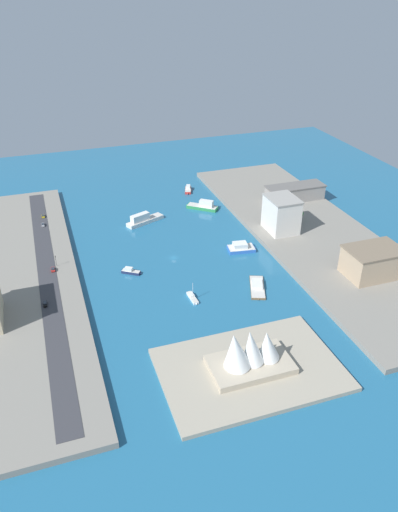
% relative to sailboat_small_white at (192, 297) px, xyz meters
% --- Properties ---
extents(ground_plane, '(440.00, 440.00, 0.00)m').
position_rel_sailboat_small_white_xyz_m(ground_plane, '(-2.64, -42.82, -0.89)').
color(ground_plane, '#23668E').
extents(quay_west, '(70.00, 240.00, 2.91)m').
position_rel_sailboat_small_white_xyz_m(quay_west, '(-92.37, -42.82, 0.56)').
color(quay_west, gray).
rests_on(quay_west, ground_plane).
extents(quay_east, '(70.00, 240.00, 2.91)m').
position_rel_sailboat_small_white_xyz_m(quay_east, '(87.09, -42.82, 0.56)').
color(quay_east, gray).
rests_on(quay_east, ground_plane).
extents(peninsula_point, '(73.70, 49.41, 2.00)m').
position_rel_sailboat_small_white_xyz_m(peninsula_point, '(-6.16, 56.97, 0.11)').
color(peninsula_point, '#A89E89').
rests_on(peninsula_point, ground_plane).
extents(road_strip, '(9.59, 228.00, 0.15)m').
position_rel_sailboat_small_white_xyz_m(road_strip, '(67.65, -42.82, 2.09)').
color(road_strip, '#38383D').
rests_on(road_strip, quay_east).
extents(sailboat_small_white, '(3.22, 11.75, 9.97)m').
position_rel_sailboat_small_white_xyz_m(sailboat_small_white, '(0.00, 0.00, 0.00)').
color(sailboat_small_white, white).
rests_on(sailboat_small_white, ground_plane).
extents(catamaran_blue, '(17.71, 11.21, 4.96)m').
position_rel_sailboat_small_white_xyz_m(catamaran_blue, '(-42.82, -38.39, 0.95)').
color(catamaran_blue, blue).
rests_on(catamaran_blue, ground_plane).
extents(tugboat_red, '(8.39, 14.09, 3.75)m').
position_rel_sailboat_small_white_xyz_m(tugboat_red, '(-41.14, -135.33, 0.45)').
color(tugboat_red, red).
rests_on(tugboat_red, ground_plane).
extents(ferry_white_commuter, '(27.26, 15.81, 7.15)m').
position_rel_sailboat_small_white_xyz_m(ferry_white_commuter, '(3.18, -92.83, 1.69)').
color(ferry_white_commuter, silver).
rests_on(ferry_white_commuter, ground_plane).
extents(barge_flat_brown, '(14.53, 22.61, 2.82)m').
position_rel_sailboat_small_white_xyz_m(barge_flat_brown, '(-35.13, 1.42, 0.09)').
color(barge_flat_brown, brown).
rests_on(barge_flat_brown, ground_plane).
extents(patrol_launch_navy, '(10.77, 8.44, 3.42)m').
position_rel_sailboat_small_white_xyz_m(patrol_launch_navy, '(24.28, -34.12, 0.37)').
color(patrol_launch_navy, '#1E284C').
rests_on(patrol_launch_navy, ground_plane).
extents(ferry_green_doubledeck, '(20.80, 18.62, 6.65)m').
position_rel_sailboat_small_white_xyz_m(ferry_green_doubledeck, '(-41.30, -101.14, 1.36)').
color(ferry_green_doubledeck, '#2D8C4C').
rests_on(ferry_green_doubledeck, ground_plane).
extents(apartment_midrise_tan, '(29.52, 20.66, 15.49)m').
position_rel_sailboat_small_white_xyz_m(apartment_midrise_tan, '(-95.83, 13.01, 9.80)').
color(apartment_midrise_tan, tan).
rests_on(apartment_midrise_tan, quay_west).
extents(carpark_squat_concrete, '(42.04, 14.80, 10.29)m').
position_rel_sailboat_small_white_xyz_m(carpark_squat_concrete, '(-105.92, -90.02, 7.19)').
color(carpark_squat_concrete, gray).
rests_on(carpark_squat_concrete, quay_west).
extents(hotel_broad_white, '(17.56, 21.63, 21.83)m').
position_rel_sailboat_small_white_xyz_m(hotel_broad_white, '(-74.05, -49.61, 12.97)').
color(hotel_broad_white, silver).
rests_on(hotel_broad_white, quay_west).
extents(taxi_yellow_cab, '(1.98, 4.31, 1.42)m').
position_rel_sailboat_small_white_xyz_m(taxi_yellow_cab, '(65.13, -116.91, 2.88)').
color(taxi_yellow_cab, black).
rests_on(taxi_yellow_cab, road_strip).
extents(suv_black, '(2.01, 4.48, 1.61)m').
position_rel_sailboat_small_white_xyz_m(suv_black, '(70.44, -13.88, 2.96)').
color(suv_black, black).
rests_on(suv_black, road_strip).
extents(pickup_red, '(2.13, 4.56, 1.57)m').
position_rel_sailboat_small_white_xyz_m(pickup_red, '(64.32, -45.62, 2.94)').
color(pickup_red, black).
rests_on(pickup_red, road_strip).
extents(sedan_silver, '(1.80, 4.66, 1.49)m').
position_rel_sailboat_small_white_xyz_m(sedan_silver, '(65.99, -103.51, 2.91)').
color(sedan_silver, black).
rests_on(sedan_silver, road_strip).
extents(traffic_light_waterfront, '(0.36, 0.36, 6.50)m').
position_rel_sailboat_small_white_xyz_m(traffic_light_waterfront, '(62.05, -50.07, 6.36)').
color(traffic_light_waterfront, black).
rests_on(traffic_light_waterfront, quay_east).
extents(opera_landmark, '(33.79, 20.08, 19.74)m').
position_rel_sailboat_small_white_xyz_m(opera_landmark, '(-5.15, 56.97, 8.94)').
color(opera_landmark, '#BCAD93').
rests_on(opera_landmark, peninsula_point).
extents(park_tree_cluster, '(7.01, 11.07, 7.29)m').
position_rel_sailboat_small_white_xyz_m(park_tree_cluster, '(-90.72, -60.72, 6.70)').
color(park_tree_cluster, brown).
rests_on(park_tree_cluster, quay_west).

